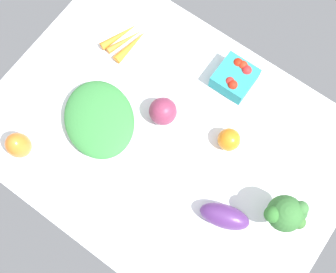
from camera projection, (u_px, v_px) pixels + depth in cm
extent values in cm
cube|color=white|center=(168.00, 139.00, 119.72)|extent=(104.00, 76.00, 2.00)
cone|color=orange|center=(131.00, 46.00, 125.58)|extent=(4.21, 13.36, 2.86)
cone|color=orange|center=(125.00, 41.00, 126.49)|extent=(6.22, 12.41, 2.09)
cone|color=orange|center=(120.00, 35.00, 126.76)|extent=(6.60, 13.46, 2.53)
ellipsoid|color=#38863F|center=(99.00, 119.00, 117.39)|extent=(31.23, 30.15, 5.76)
ellipsoid|color=orange|center=(18.00, 145.00, 113.13)|extent=(9.53, 9.53, 9.76)
sphere|color=orange|center=(229.00, 140.00, 115.27)|extent=(6.51, 6.51, 6.51)
sphere|color=#842F4D|center=(163.00, 111.00, 116.81)|extent=(8.09, 8.09, 8.09)
ellipsoid|color=#532B6E|center=(224.00, 216.00, 109.36)|extent=(14.98, 10.35, 6.38)
cylinder|color=#9EBC88|center=(279.00, 216.00, 109.88)|extent=(3.98, 3.98, 5.40)
sphere|color=#356E33|center=(285.00, 213.00, 103.88)|extent=(9.48, 9.48, 9.48)
sphere|color=#31702E|center=(272.00, 214.00, 101.83)|extent=(4.30, 4.30, 4.30)
sphere|color=#376D38|center=(300.00, 213.00, 103.61)|extent=(3.61, 3.61, 3.61)
sphere|color=#3B7032|center=(299.00, 222.00, 102.76)|extent=(3.60, 3.60, 3.60)
sphere|color=#3B7339|center=(301.00, 208.00, 102.43)|extent=(3.81, 3.81, 3.81)
cube|color=teal|center=(235.00, 78.00, 121.15)|extent=(10.96, 10.96, 5.44)
sphere|color=red|center=(230.00, 82.00, 118.60)|extent=(2.94, 2.94, 2.94)
sphere|color=red|center=(246.00, 71.00, 119.36)|extent=(3.16, 3.16, 3.16)
sphere|color=red|center=(233.00, 85.00, 117.81)|extent=(2.95, 2.95, 2.95)
sphere|color=red|center=(238.00, 63.00, 120.27)|extent=(3.12, 3.12, 3.12)
sphere|color=red|center=(243.00, 65.00, 119.76)|extent=(2.88, 2.88, 2.88)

